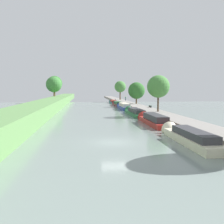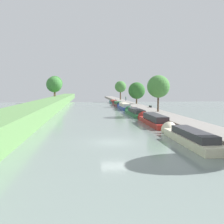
{
  "view_description": "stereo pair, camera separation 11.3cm",
  "coord_description": "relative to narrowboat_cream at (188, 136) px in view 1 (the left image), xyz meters",
  "views": [
    {
      "loc": [
        -2.89,
        -25.46,
        5.4
      ],
      "look_at": [
        2.24,
        22.98,
        1.0
      ],
      "focal_mm": 41.33,
      "sensor_mm": 36.0,
      "label": 1
    },
    {
      "loc": [
        -2.78,
        -25.47,
        5.4
      ],
      "look_at": [
        2.24,
        22.98,
        1.0
      ],
      "focal_mm": 41.33,
      "sensor_mm": 36.0,
      "label": 2
    }
  ],
  "objects": [
    {
      "name": "tree_leftbank_upstream",
      "position": [
        -21.64,
        74.99,
        6.83
      ],
      "size": [
        5.69,
        5.69,
        7.75
      ],
      "color": "brown",
      "rests_on": "left_grassy_bank"
    },
    {
      "name": "tree_rightbank_far",
      "position": [
        4.23,
        80.93,
        5.65
      ],
      "size": [
        4.68,
        4.68,
        7.68
      ],
      "color": "brown",
      "rests_on": "right_towpath"
    },
    {
      "name": "tree_leftbank_downstream",
      "position": [
        -21.84,
        74.08,
        6.44
      ],
      "size": [
        5.92,
        5.92,
        7.48
      ],
      "color": "brown",
      "rests_on": "left_grassy_bank"
    },
    {
      "name": "park_bench",
      "position": [
        5.32,
        35.79,
        0.68
      ],
      "size": [
        0.44,
        1.5,
        0.47
      ],
      "color": "#333338",
      "rests_on": "right_towpath"
    },
    {
      "name": "stone_quay",
      "position": [
        1.52,
        0.7,
        -0.1
      ],
      "size": [
        0.25,
        260.0,
        0.97
      ],
      "color": "gray",
      "rests_on": "ground_plane"
    },
    {
      "name": "right_towpath",
      "position": [
        3.71,
        0.7,
        -0.13
      ],
      "size": [
        4.13,
        260.0,
        0.92
      ],
      "color": "gray",
      "rests_on": "ground_plane"
    },
    {
      "name": "narrowboat_green",
      "position": [
        -0.07,
        27.7,
        -0.03
      ],
      "size": [
        2.15,
        14.51,
        2.1
      ],
      "color": "#1E6033",
      "rests_on": "ground_plane"
    },
    {
      "name": "narrowboat_teal",
      "position": [
        0.23,
        72.46,
        -0.1
      ],
      "size": [
        1.91,
        12.44,
        1.82
      ],
      "color": "#195B60",
      "rests_on": "ground_plane"
    },
    {
      "name": "narrowboat_cream",
      "position": [
        0.0,
        0.0,
        0.0
      ],
      "size": [
        2.1,
        11.89,
        2.06
      ],
      "color": "beige",
      "rests_on": "ground_plane"
    },
    {
      "name": "mooring_bollard_far",
      "position": [
        1.94,
        78.21,
        0.56
      ],
      "size": [
        0.16,
        0.16,
        0.45
      ],
      "color": "black",
      "rests_on": "right_towpath"
    },
    {
      "name": "person_walking",
      "position": [
        5.04,
        71.79,
        1.21
      ],
      "size": [
        0.34,
        0.34,
        1.66
      ],
      "color": "#282D42",
      "rests_on": "right_towpath"
    },
    {
      "name": "tree_rightbank_midnear",
      "position": [
        4.02,
        24.67,
        5.24
      ],
      "size": [
        4.42,
        4.42,
        7.13
      ],
      "color": "#4C3828",
      "rests_on": "right_towpath"
    },
    {
      "name": "narrowboat_blue",
      "position": [
        -0.08,
        42.86,
        0.08
      ],
      "size": [
        2.15,
        13.18,
        2.29
      ],
      "color": "#283D93",
      "rests_on": "ground_plane"
    },
    {
      "name": "narrowboat_maroon",
      "position": [
        0.13,
        57.95,
        -0.05
      ],
      "size": [
        2.18,
        14.08,
        2.1
      ],
      "color": "maroon",
      "rests_on": "ground_plane"
    },
    {
      "name": "narrowboat_red",
      "position": [
        0.02,
        13.67,
        0.05
      ],
      "size": [
        2.19,
        12.61,
        2.3
      ],
      "color": "maroon",
      "rests_on": "ground_plane"
    },
    {
      "name": "ground_plane",
      "position": [
        -7.45,
        0.7,
        -0.59
      ],
      "size": [
        160.0,
        160.0,
        0.0
      ],
      "primitive_type": "plane",
      "color": "slate"
    },
    {
      "name": "tree_rightbank_midfar",
      "position": [
        5.16,
        51.77,
        4.26
      ],
      "size": [
        5.02,
        5.02,
        6.45
      ],
      "color": "brown",
      "rests_on": "right_towpath"
    }
  ]
}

